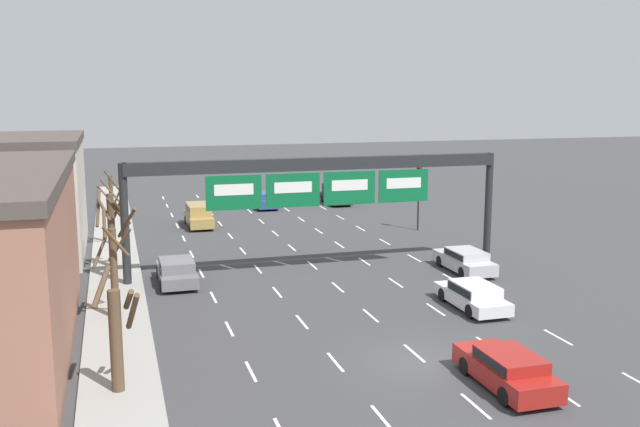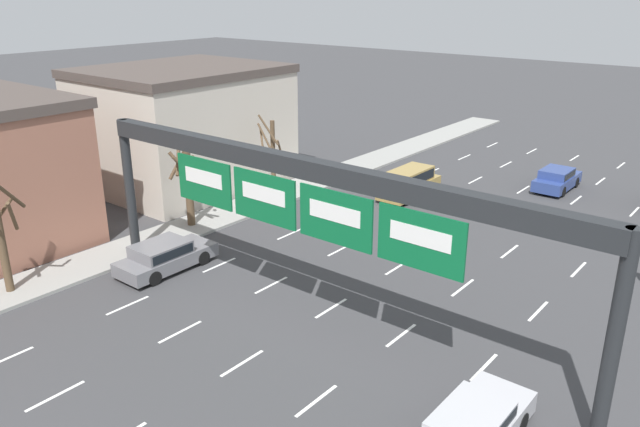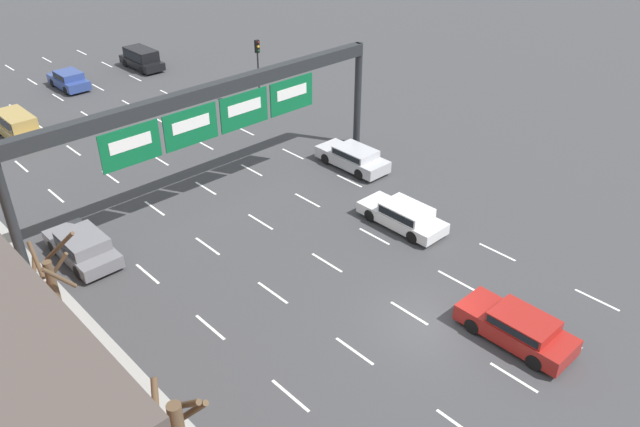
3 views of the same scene
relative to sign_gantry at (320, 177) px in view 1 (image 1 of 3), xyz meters
name	(u,v)px [view 1 (image 1 of 3)]	position (x,y,z in m)	size (l,w,h in m)	color
ground_plane	(425,362)	(0.00, -14.34, -5.49)	(220.00, 220.00, 0.00)	#3D3D3F
sidewalk_left	(120,396)	(-11.30, -14.34, -5.41)	(2.80, 110.00, 0.15)	#999993
lane_dashes	(324,276)	(0.00, -0.84, -5.48)	(13.32, 67.00, 0.01)	white
sign_gantry	(320,177)	(0.00, 0.00, 0.00)	(21.84, 0.70, 6.60)	#232628
building_far	(2,197)	(-17.85, 9.26, -1.71)	(9.70, 11.52, 7.53)	beige
car_grey	(177,271)	(-8.12, -0.23, -4.75)	(1.96, 4.60, 1.37)	slate
car_white	(473,295)	(5.07, -8.69, -4.80)	(1.86, 4.70, 1.28)	silver
car_blue	(265,200)	(1.60, 22.94, -4.74)	(1.84, 4.18, 1.41)	navy
suv_black	(336,193)	(8.38, 23.50, -4.53)	(1.86, 4.71, 1.73)	black
car_red	(507,368)	(1.78, -17.29, -4.77)	(1.89, 4.61, 1.33)	maroon
car_silver	(465,260)	(8.01, -2.26, -4.77)	(1.85, 4.70, 1.32)	#B7B7BC
suv_gold	(199,214)	(-5.02, 15.92, -4.52)	(1.83, 4.82, 1.74)	#A88947
traffic_light_near_gantry	(419,185)	(10.50, 9.87, -2.06)	(0.30, 0.35, 4.81)	black
tree_bare_closest	(112,224)	(-11.39, 4.02, -2.81)	(2.02, 2.00, 4.44)	brown
tree_bare_second	(114,262)	(-11.31, -5.75, -2.76)	(2.07, 1.85, 5.07)	brown
tree_bare_third	(117,332)	(-11.30, -14.01, -3.27)	(1.64, 1.39, 4.31)	brown
tree_bare_furthest	(112,205)	(-11.35, 10.46, -2.71)	(1.80, 1.59, 5.07)	brown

